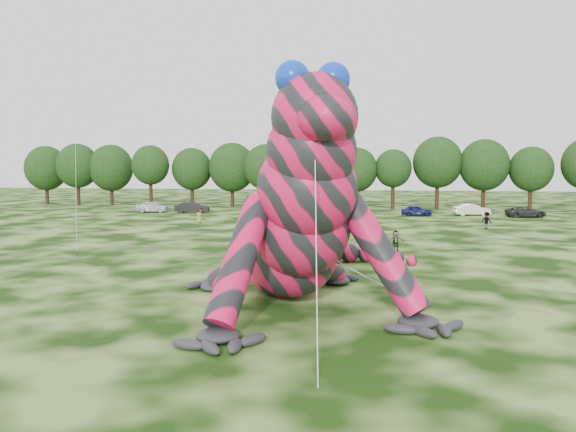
% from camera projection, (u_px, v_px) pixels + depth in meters
% --- Properties ---
extents(ground, '(240.00, 240.00, 0.00)m').
position_uv_depth(ground, '(402.00, 308.00, 25.05)').
color(ground, '#16330A').
rests_on(ground, ground).
extents(inflatable_gecko, '(24.24, 26.05, 10.47)m').
position_uv_depth(inflatable_gecko, '(285.00, 189.00, 27.20)').
color(inflatable_gecko, '#D41249').
rests_on(inflatable_gecko, ground).
extents(tree_0, '(6.91, 6.22, 9.51)m').
position_uv_depth(tree_0, '(46.00, 175.00, 91.44)').
color(tree_0, black).
rests_on(tree_0, ground).
extents(tree_1, '(6.74, 6.07, 9.81)m').
position_uv_depth(tree_1, '(78.00, 174.00, 89.29)').
color(tree_1, black).
rests_on(tree_1, ground).
extents(tree_2, '(7.04, 6.34, 9.64)m').
position_uv_depth(tree_2, '(111.00, 175.00, 89.16)').
color(tree_2, black).
rests_on(tree_2, ground).
extents(tree_3, '(5.81, 5.23, 9.44)m').
position_uv_depth(tree_3, '(151.00, 176.00, 86.36)').
color(tree_3, black).
rests_on(tree_3, ground).
extents(tree_4, '(6.22, 5.60, 9.06)m').
position_uv_depth(tree_4, '(192.00, 177.00, 87.04)').
color(tree_4, black).
rests_on(tree_4, ground).
extents(tree_5, '(7.16, 6.44, 9.80)m').
position_uv_depth(tree_5, '(232.00, 175.00, 85.71)').
color(tree_5, black).
rests_on(tree_5, ground).
extents(tree_6, '(6.52, 5.86, 9.49)m').
position_uv_depth(tree_6, '(266.00, 176.00, 83.13)').
color(tree_6, black).
rests_on(tree_6, ground).
extents(tree_7, '(6.68, 6.01, 9.48)m').
position_uv_depth(tree_7, '(316.00, 176.00, 82.07)').
color(tree_7, black).
rests_on(tree_7, ground).
extents(tree_8, '(6.14, 5.53, 8.94)m').
position_uv_depth(tree_8, '(356.00, 178.00, 81.35)').
color(tree_8, black).
rests_on(tree_8, ground).
extents(tree_9, '(5.27, 4.74, 8.68)m').
position_uv_depth(tree_9, '(393.00, 179.00, 80.89)').
color(tree_9, black).
rests_on(tree_9, ground).
extents(tree_10, '(7.09, 6.38, 10.50)m').
position_uv_depth(tree_10, '(437.00, 173.00, 81.02)').
color(tree_10, black).
rests_on(tree_10, ground).
extents(tree_11, '(7.01, 6.31, 10.07)m').
position_uv_depth(tree_11, '(484.00, 175.00, 79.66)').
color(tree_11, black).
rests_on(tree_11, ground).
extents(tree_12, '(5.99, 5.39, 8.97)m').
position_uv_depth(tree_12, '(531.00, 179.00, 78.29)').
color(tree_12, black).
rests_on(tree_12, ground).
extents(car_0, '(4.47, 1.99, 1.49)m').
position_uv_depth(car_0, '(153.00, 207.00, 76.14)').
color(car_0, silver).
rests_on(car_0, ground).
extents(car_1, '(4.67, 1.96, 1.50)m').
position_uv_depth(car_1, '(192.00, 207.00, 74.87)').
color(car_1, black).
rests_on(car_1, ground).
extents(car_2, '(5.07, 3.05, 1.32)m').
position_uv_depth(car_2, '(259.00, 209.00, 74.06)').
color(car_2, maroon).
rests_on(car_2, ground).
extents(car_3, '(4.37, 1.89, 1.25)m').
position_uv_depth(car_3, '(350.00, 210.00, 72.21)').
color(car_3, '#B9BEC4').
rests_on(car_3, ground).
extents(car_4, '(3.86, 1.65, 1.30)m').
position_uv_depth(car_4, '(417.00, 211.00, 70.77)').
color(car_4, '#121450').
rests_on(car_4, ground).
extents(car_5, '(4.74, 2.35, 1.49)m').
position_uv_depth(car_5, '(472.00, 210.00, 71.10)').
color(car_5, silver).
rests_on(car_5, ground).
extents(car_6, '(5.07, 3.04, 1.32)m').
position_uv_depth(car_6, '(526.00, 212.00, 68.68)').
color(car_6, '#28292B').
rests_on(car_6, ground).
extents(spectator_4, '(0.79, 0.94, 1.65)m').
position_uv_depth(spectator_4, '(199.00, 215.00, 62.07)').
color(spectator_4, gray).
rests_on(spectator_4, ground).
extents(spectator_0, '(0.81, 0.73, 1.85)m').
position_uv_depth(spectator_0, '(276.00, 228.00, 49.09)').
color(spectator_0, gray).
rests_on(spectator_0, ground).
extents(spectator_2, '(1.28, 1.18, 1.72)m').
position_uv_depth(spectator_2, '(487.00, 221.00, 55.80)').
color(spectator_2, gray).
rests_on(spectator_2, ground).
extents(spectator_5, '(1.53, 0.72, 1.58)m').
position_uv_depth(spectator_5, '(396.00, 241.00, 41.34)').
color(spectator_5, gray).
rests_on(spectator_5, ground).
extents(spectator_1, '(0.97, 1.04, 1.69)m').
position_uv_depth(spectator_1, '(315.00, 227.00, 49.98)').
color(spectator_1, gray).
rests_on(spectator_1, ground).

